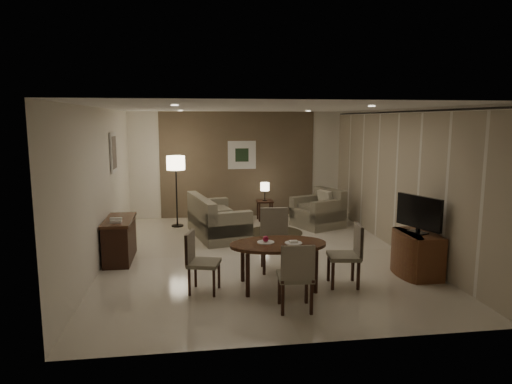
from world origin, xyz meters
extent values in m
cube|color=beige|center=(0.00, 0.00, 0.00)|extent=(5.50, 7.00, 0.00)
cube|color=white|center=(0.00, 0.00, 2.70)|extent=(5.50, 7.00, 0.00)
cube|color=brown|center=(0.00, 3.50, 1.35)|extent=(5.50, 0.00, 2.70)
cube|color=silver|center=(-2.75, 0.00, 1.35)|extent=(0.00, 7.00, 2.70)
cube|color=silver|center=(2.75, 0.00, 1.35)|extent=(0.00, 7.00, 2.70)
cube|color=brown|center=(0.00, 3.48, 1.35)|extent=(3.96, 0.03, 2.70)
cylinder|color=black|center=(2.68, 0.00, 2.64)|extent=(0.03, 6.80, 0.03)
cube|color=silver|center=(0.10, 3.46, 1.60)|extent=(0.72, 0.03, 0.72)
cube|color=#1D311B|center=(0.10, 3.44, 1.60)|extent=(0.34, 0.01, 0.34)
cube|color=silver|center=(-2.72, 1.20, 1.85)|extent=(0.03, 0.60, 0.80)
cube|color=gray|center=(-2.71, 1.20, 1.85)|extent=(0.01, 0.46, 0.64)
cylinder|color=white|center=(-1.40, -1.80, 2.69)|extent=(0.10, 0.10, 0.01)
cylinder|color=white|center=(1.40, -1.80, 2.69)|extent=(0.10, 0.10, 0.01)
cylinder|color=white|center=(-1.40, 1.80, 2.69)|extent=(0.10, 0.10, 0.01)
cylinder|color=white|center=(1.40, 1.80, 2.69)|extent=(0.10, 0.10, 0.01)
cylinder|color=white|center=(-0.12, -1.67, 0.69)|extent=(0.26, 0.26, 0.02)
cylinder|color=white|center=(0.28, -1.77, 0.69)|extent=(0.26, 0.26, 0.02)
sphere|color=maroon|center=(-0.12, -1.67, 0.74)|extent=(0.09, 0.09, 0.09)
cube|color=white|center=(0.28, -1.77, 0.71)|extent=(0.12, 0.08, 0.03)
cylinder|color=#393120|center=(0.61, 1.58, 0.01)|extent=(1.26, 1.26, 0.01)
camera|label=1|loc=(-1.20, -8.17, 2.49)|focal=32.00mm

